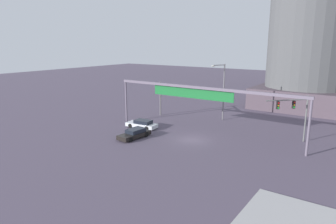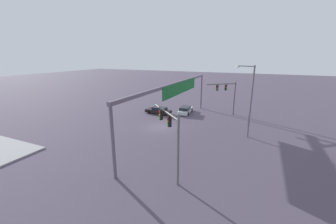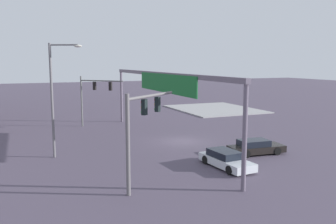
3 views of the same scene
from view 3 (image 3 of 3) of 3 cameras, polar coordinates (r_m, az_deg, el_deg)
name	(u,v)px [view 3 (image 3 of 3)]	position (r m, az deg, el deg)	size (l,w,h in m)	color
ground_plane	(183,142)	(34.02, 2.36, -4.75)	(213.02, 213.02, 0.00)	#504658
sidewalk_corner	(215,109)	(57.18, 7.48, 0.48)	(14.39, 11.91, 0.15)	#A2A0A2
traffic_signal_near_corner	(140,122)	(20.87, -4.48, -1.57)	(3.53, 4.24, 5.81)	slate
traffic_signal_opposite_side	(93,91)	(41.69, -11.88, 3.25)	(4.03, 4.08, 5.90)	#5F615F
streetlamp_curved_arm	(55,93)	(28.95, -17.67, 2.98)	(1.38, 2.41, 8.97)	slate
overhead_sign_gantry	(161,83)	(31.89, -1.09, 4.74)	(26.91, 0.43, 6.63)	slate
sedan_car_approaching	(226,160)	(26.07, 9.26, -7.54)	(4.78, 2.16, 1.21)	silver
sedan_car_waiting_far	(256,147)	(30.22, 13.88, -5.50)	(2.15, 4.74, 1.21)	black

